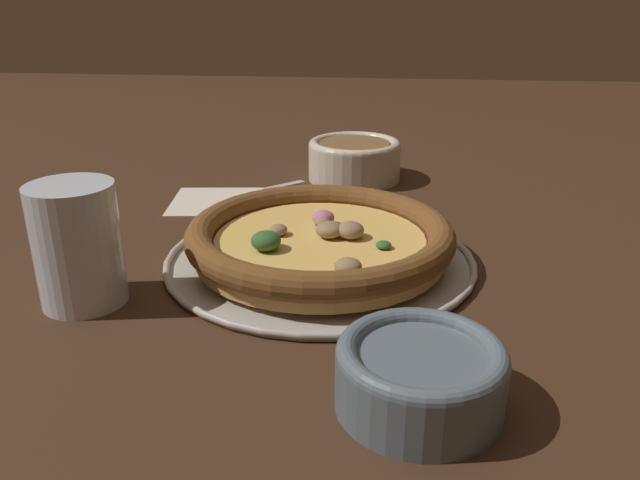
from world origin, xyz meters
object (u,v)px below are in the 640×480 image
Objects in this scene: pizza_tray at (320,259)px; napkin at (216,201)px; bowl_far at (354,158)px; bowl_near at (420,374)px; fork at (251,192)px; drinking_cup at (78,245)px; pizza at (320,238)px.

pizza_tray reaches higher than napkin.
bowl_far is 0.23m from napkin.
pizza_tray is 0.26m from bowl_near.
bowl_far is at bearing -3.28° from pizza_tray.
fork is (0.48, 0.23, -0.03)m from bowl_near.
pizza_tray is 0.25m from napkin.
bowl_near is at bearing -112.48° from drinking_cup.
bowl_near is at bearing -158.06° from pizza.
napkin is (0.43, 0.26, -0.02)m from bowl_near.
bowl_near is 0.89× the size of napkin.
pizza is 0.33m from bowl_far.
drinking_cup is (-0.11, 0.21, 0.05)m from pizza_tray.
bowl_far is 1.22× the size of drinking_cup.
fork is (0.24, 0.13, -0.03)m from pizza.
drinking_cup reaches higher than napkin.
bowl_far reaches higher than pizza_tray.
drinking_cup is 0.88× the size of fork.
bowl_near is at bearing -148.35° from napkin.
pizza reaches higher than pizza_tray.
bowl_near is at bearing 72.31° from fork.
pizza is at bearing 176.73° from bowl_far.
fork is (0.05, -0.04, -0.00)m from napkin.
pizza is 2.12× the size of napkin.
bowl_far is (0.57, 0.08, 0.01)m from bowl_near.
pizza is 0.26m from bowl_near.
napkin is (-0.14, 0.18, -0.03)m from bowl_far.
bowl_near reaches higher than napkin.
bowl_near is 0.53m from fork.
bowl_near is (-0.24, -0.10, 0.02)m from pizza_tray.
fork is at bearing -35.60° from napkin.
pizza is 2.48× the size of drinking_cup.
bowl_far is at bearing 7.90° from bowl_near.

